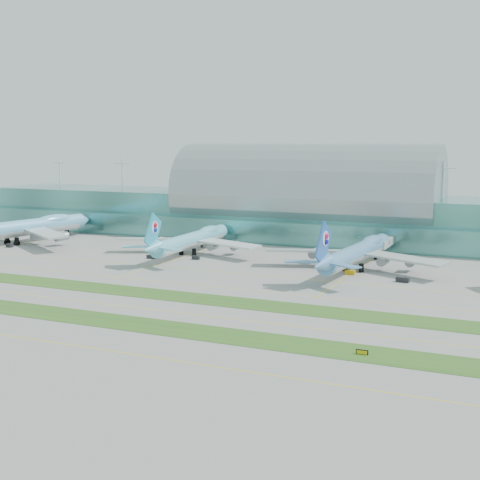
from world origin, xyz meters
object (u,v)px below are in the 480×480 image
at_px(terminal, 306,207).
at_px(airliner_c, 357,251).
at_px(airliner_b, 192,239).
at_px(airliner_a, 21,227).
at_px(taxiway_sign_east, 362,352).

height_order(terminal, airliner_c, terminal).
distance_m(terminal, airliner_b, 65.77).
distance_m(airliner_a, airliner_c, 149.15).
relative_size(airliner_a, taxiway_sign_east, 32.06).
height_order(airliner_a, airliner_c, airliner_a).
bearing_deg(taxiway_sign_east, airliner_c, 104.07).
height_order(terminal, airliner_b, terminal).
distance_m(terminal, airliner_a, 126.78).
bearing_deg(airliner_a, terminal, 41.91).
xyz_separation_m(terminal, airliner_c, (40.68, -65.40, -7.95)).
height_order(airliner_c, taxiway_sign_east, airliner_c).
relative_size(terminal, airliner_c, 4.59).
height_order(airliner_a, taxiway_sign_east, airliner_a).
relative_size(airliner_c, taxiway_sign_east, 28.55).
xyz_separation_m(airliner_b, airliner_c, (67.79, -6.04, 0.32)).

